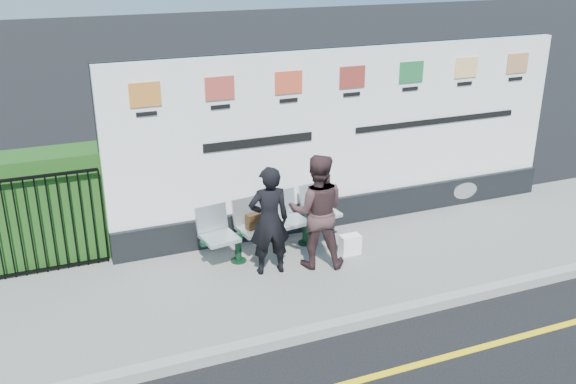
{
  "coord_description": "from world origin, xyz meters",
  "views": [
    {
      "loc": [
        -4.29,
        -5.29,
        4.72
      ],
      "look_at": [
        -0.98,
        2.85,
        1.25
      ],
      "focal_mm": 40.0,
      "sensor_mm": 36.0,
      "label": 1
    }
  ],
  "objects_px": {
    "billboard": "(347,150)",
    "woman_left": "(269,221)",
    "woman_right": "(317,211)",
    "bench": "(273,238)"
  },
  "relations": [
    {
      "from": "woman_right",
      "to": "billboard",
      "type": "bearing_deg",
      "value": -110.17
    },
    {
      "from": "woman_left",
      "to": "woman_right",
      "type": "xyz_separation_m",
      "value": [
        0.73,
        -0.05,
        0.05
      ]
    },
    {
      "from": "billboard",
      "to": "woman_right",
      "type": "relative_size",
      "value": 4.57
    },
    {
      "from": "billboard",
      "to": "woman_left",
      "type": "distance_m",
      "value": 2.29
    },
    {
      "from": "bench",
      "to": "woman_right",
      "type": "xyz_separation_m",
      "value": [
        0.46,
        -0.63,
        0.63
      ]
    },
    {
      "from": "bench",
      "to": "woman_right",
      "type": "relative_size",
      "value": 1.32
    },
    {
      "from": "woman_left",
      "to": "bench",
      "type": "bearing_deg",
      "value": -109.86
    },
    {
      "from": "bench",
      "to": "woman_right",
      "type": "distance_m",
      "value": 1.0
    },
    {
      "from": "billboard",
      "to": "bench",
      "type": "bearing_deg",
      "value": -157.82
    },
    {
      "from": "woman_left",
      "to": "woman_right",
      "type": "height_order",
      "value": "woman_right"
    }
  ]
}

